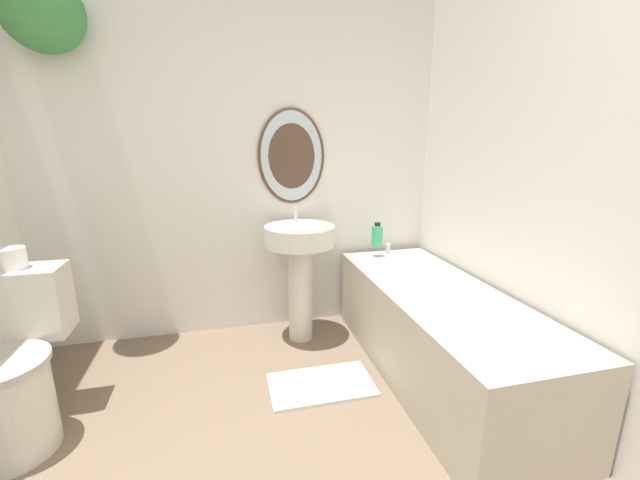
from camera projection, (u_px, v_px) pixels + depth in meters
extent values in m
cube|color=silver|center=(241.00, 161.00, 2.64)|extent=(2.82, 0.06, 2.40)
ellipsoid|color=#4C3828|center=(292.00, 156.00, 2.67)|extent=(0.46, 0.02, 0.64)
ellipsoid|color=silver|center=(292.00, 156.00, 2.66)|extent=(0.42, 0.01, 0.60)
sphere|color=#3D8442|center=(42.00, 11.00, 2.06)|extent=(0.42, 0.42, 0.42)
cube|color=silver|center=(569.00, 171.00, 1.75)|extent=(0.06, 2.63, 2.40)
cylinder|color=beige|center=(6.00, 410.00, 1.69)|extent=(0.36, 0.36, 0.42)
cube|color=beige|center=(22.00, 302.00, 1.86)|extent=(0.39, 0.21, 0.34)
cylinder|color=beige|center=(300.00, 293.00, 2.65)|extent=(0.16, 0.16, 0.67)
cylinder|color=beige|center=(300.00, 235.00, 2.55)|extent=(0.46, 0.46, 0.13)
cylinder|color=silver|center=(296.00, 215.00, 2.64)|extent=(0.02, 0.02, 0.10)
cube|color=#B2A893|center=(437.00, 333.00, 2.25)|extent=(0.63, 1.67, 0.52)
cube|color=beige|center=(441.00, 294.00, 2.19)|extent=(0.53, 1.57, 0.04)
cylinder|color=silver|center=(388.00, 249.00, 2.86)|extent=(0.04, 0.04, 0.08)
cylinder|color=#38B275|center=(377.00, 236.00, 2.78)|extent=(0.08, 0.08, 0.15)
cylinder|color=black|center=(378.00, 224.00, 2.76)|extent=(0.04, 0.04, 0.02)
cube|color=silver|center=(321.00, 385.00, 2.19)|extent=(0.57, 0.34, 0.02)
cylinder|color=white|center=(13.00, 258.00, 1.81)|extent=(0.11, 0.11, 0.10)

